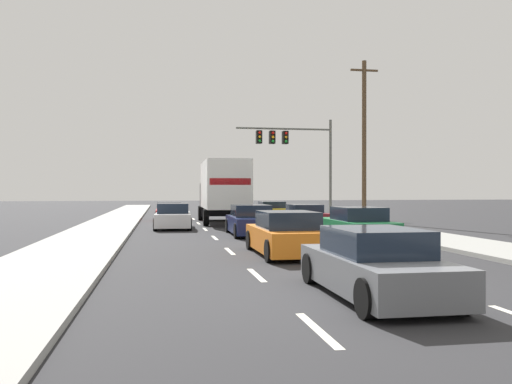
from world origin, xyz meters
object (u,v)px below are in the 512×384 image
at_px(car_gray, 375,265).
at_px(car_maroon, 304,217).
at_px(car_green, 356,226).
at_px(car_yellow, 271,211).
at_px(car_red, 169,212).
at_px(car_white, 173,217).
at_px(car_navy, 251,221).
at_px(utility_pole_mid, 364,139).
at_px(box_truck, 223,188).
at_px(car_orange, 286,235).
at_px(traffic_signal_mast, 289,144).

xyz_separation_m(car_gray, car_maroon, (3.61, 18.34, -0.01)).
bearing_deg(car_green, car_yellow, 91.15).
distance_m(car_red, car_maroon, 10.67).
distance_m(car_white, car_navy, 5.84).
bearing_deg(car_navy, utility_pole_mid, 44.99).
bearing_deg(box_truck, car_gray, -89.33).
relative_size(car_orange, car_maroon, 0.94).
xyz_separation_m(car_green, utility_pole_mid, (5.10, 12.18, 4.62)).
bearing_deg(car_yellow, car_orange, -100.24).
relative_size(car_gray, car_green, 0.92).
relative_size(traffic_signal_mast, utility_pole_mid, 0.72).
distance_m(car_red, car_white, 7.54).
bearing_deg(car_navy, car_red, 105.36).
bearing_deg(car_navy, car_orange, -91.00).
xyz_separation_m(car_navy, utility_pole_mid, (8.72, 8.72, 4.62)).
height_order(car_yellow, utility_pole_mid, utility_pole_mid).
bearing_deg(car_maroon, car_white, 175.89).
bearing_deg(car_green, car_gray, -108.87).
xyz_separation_m(box_truck, car_orange, (0.13, -16.10, -1.49)).
distance_m(car_white, car_orange, 12.64).
distance_m(car_white, box_truck, 5.16).
bearing_deg(car_gray, utility_pole_mid, 69.05).
xyz_separation_m(car_red, car_orange, (3.26, -19.77, 0.06)).
bearing_deg(car_maroon, traffic_signal_mast, 80.80).
xyz_separation_m(car_navy, car_green, (3.62, -3.47, -0.00)).
xyz_separation_m(box_truck, car_navy, (0.26, -8.68, -1.50)).
height_order(car_white, car_gray, car_white).
xyz_separation_m(car_gray, traffic_signal_mast, (5.39, 29.29, 4.82)).
bearing_deg(car_orange, car_white, 104.61).
bearing_deg(car_maroon, car_gray, -101.14).
bearing_deg(car_white, car_yellow, 45.91).
relative_size(car_red, utility_pole_mid, 0.44).
xyz_separation_m(box_truck, car_yellow, (3.57, 2.98, -1.52)).
bearing_deg(car_green, car_maroon, 89.97).
bearing_deg(car_red, car_yellow, -5.89).
relative_size(car_red, traffic_signal_mast, 0.61).
height_order(car_white, utility_pole_mid, utility_pole_mid).
relative_size(car_white, box_truck, 0.52).
xyz_separation_m(car_gray, car_green, (3.61, 10.56, 0.02)).
bearing_deg(car_orange, box_truck, 90.45).
bearing_deg(car_yellow, car_red, 174.11).
distance_m(car_navy, car_yellow, 12.12).
bearing_deg(car_red, car_maroon, -48.88).
bearing_deg(box_truck, utility_pole_mid, 0.24).
relative_size(box_truck, utility_pole_mid, 0.85).
distance_m(car_orange, car_maroon, 12.32).
relative_size(car_red, car_orange, 1.02).
bearing_deg(utility_pole_mid, car_maroon, -139.14).
relative_size(car_yellow, car_green, 0.88).
relative_size(car_maroon, car_green, 0.99).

